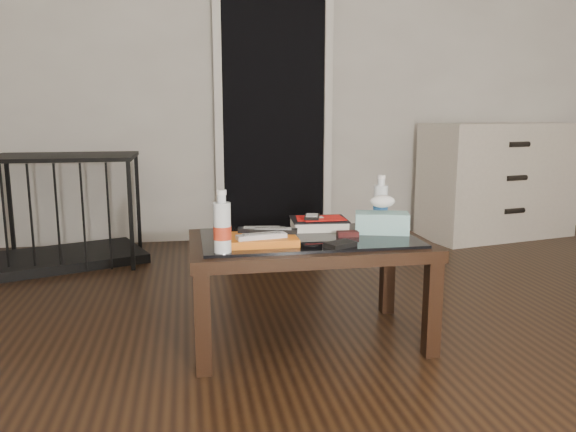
{
  "coord_description": "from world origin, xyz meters",
  "views": [
    {
      "loc": [
        -1.06,
        -1.83,
        0.99
      ],
      "look_at": [
        -0.65,
        0.48,
        0.55
      ],
      "focal_mm": 35.0,
      "sensor_mm": 36.0,
      "label": 1
    }
  ],
  "objects_px": {
    "water_bottle_right": "(381,200)",
    "water_bottle_left": "(222,221)",
    "dresser": "(498,181)",
    "tissue_box": "(382,223)",
    "pet_crate": "(69,228)",
    "coffee_table": "(308,251)",
    "textbook": "(319,224)"
  },
  "relations": [
    {
      "from": "water_bottle_right",
      "to": "water_bottle_left",
      "type": "bearing_deg",
      "value": -153.58
    },
    {
      "from": "dresser",
      "to": "tissue_box",
      "type": "bearing_deg",
      "value": -143.84
    },
    {
      "from": "pet_crate",
      "to": "water_bottle_left",
      "type": "height_order",
      "value": "pet_crate"
    },
    {
      "from": "coffee_table",
      "to": "textbook",
      "type": "relative_size",
      "value": 4.0
    },
    {
      "from": "tissue_box",
      "to": "pet_crate",
      "type": "bearing_deg",
      "value": 153.11
    },
    {
      "from": "dresser",
      "to": "textbook",
      "type": "bearing_deg",
      "value": -150.35
    },
    {
      "from": "coffee_table",
      "to": "water_bottle_left",
      "type": "relative_size",
      "value": 4.2
    },
    {
      "from": "water_bottle_left",
      "to": "water_bottle_right",
      "type": "distance_m",
      "value": 0.85
    },
    {
      "from": "textbook",
      "to": "tissue_box",
      "type": "xyz_separation_m",
      "value": [
        0.25,
        -0.14,
        0.02
      ]
    },
    {
      "from": "water_bottle_left",
      "to": "water_bottle_right",
      "type": "relative_size",
      "value": 1.0
    },
    {
      "from": "pet_crate",
      "to": "textbook",
      "type": "height_order",
      "value": "pet_crate"
    },
    {
      "from": "dresser",
      "to": "water_bottle_right",
      "type": "distance_m",
      "value": 2.23
    },
    {
      "from": "coffee_table",
      "to": "water_bottle_left",
      "type": "xyz_separation_m",
      "value": [
        -0.38,
        -0.21,
        0.18
      ]
    },
    {
      "from": "pet_crate",
      "to": "textbook",
      "type": "xyz_separation_m",
      "value": [
        1.37,
        -1.39,
        0.25
      ]
    },
    {
      "from": "coffee_table",
      "to": "textbook",
      "type": "distance_m",
      "value": 0.2
    },
    {
      "from": "water_bottle_left",
      "to": "tissue_box",
      "type": "distance_m",
      "value": 0.75
    },
    {
      "from": "dresser",
      "to": "pet_crate",
      "type": "bearing_deg",
      "value": 172.38
    },
    {
      "from": "pet_crate",
      "to": "tissue_box",
      "type": "xyz_separation_m",
      "value": [
        1.62,
        -1.53,
        0.28
      ]
    },
    {
      "from": "textbook",
      "to": "water_bottle_left",
      "type": "relative_size",
      "value": 1.05
    },
    {
      "from": "water_bottle_left",
      "to": "water_bottle_right",
      "type": "height_order",
      "value": "same"
    },
    {
      "from": "dresser",
      "to": "coffee_table",
      "type": "bearing_deg",
      "value": -149.02
    },
    {
      "from": "tissue_box",
      "to": "water_bottle_right",
      "type": "bearing_deg",
      "value": 89.54
    },
    {
      "from": "textbook",
      "to": "water_bottle_left",
      "type": "xyz_separation_m",
      "value": [
        -0.46,
        -0.36,
        0.1
      ]
    },
    {
      "from": "coffee_table",
      "to": "water_bottle_right",
      "type": "distance_m",
      "value": 0.46
    },
    {
      "from": "coffee_table",
      "to": "dresser",
      "type": "xyz_separation_m",
      "value": [
        1.93,
        1.78,
        0.05
      ]
    },
    {
      "from": "pet_crate",
      "to": "water_bottle_left",
      "type": "xyz_separation_m",
      "value": [
        0.91,
        -1.75,
        0.35
      ]
    },
    {
      "from": "dresser",
      "to": "tissue_box",
      "type": "height_order",
      "value": "dresser"
    },
    {
      "from": "dresser",
      "to": "tissue_box",
      "type": "relative_size",
      "value": 5.55
    },
    {
      "from": "dresser",
      "to": "pet_crate",
      "type": "relative_size",
      "value": 1.21
    },
    {
      "from": "pet_crate",
      "to": "water_bottle_right",
      "type": "distance_m",
      "value": 2.19
    },
    {
      "from": "dresser",
      "to": "water_bottle_right",
      "type": "bearing_deg",
      "value": -145.59
    },
    {
      "from": "coffee_table",
      "to": "tissue_box",
      "type": "xyz_separation_m",
      "value": [
        0.34,
        0.02,
        0.11
      ]
    }
  ]
}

